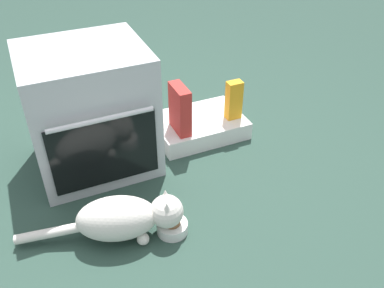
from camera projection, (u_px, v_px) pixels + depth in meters
The scene contains 7 objects.
ground at pixel (133, 207), 2.07m from camera, with size 8.00×8.00×0.00m, color #284238.
oven at pixel (90, 111), 2.17m from camera, with size 0.61×0.59×0.67m.
pantry_cabinet at pixel (199, 126), 2.56m from camera, with size 0.54×0.38×0.11m, color white.
food_bowl at pixel (172, 226), 1.92m from camera, with size 0.14×0.14×0.08m.
cat at pixel (125, 217), 1.85m from camera, with size 0.73×0.30×0.22m.
cereal_box at pixel (180, 109), 2.34m from camera, with size 0.07×0.18×0.28m, color #B72D28.
juice_carton at pixel (234, 100), 2.47m from camera, with size 0.09×0.06×0.24m, color orange.
Camera 1 is at (-0.33, -1.48, 1.47)m, focal length 38.94 mm.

